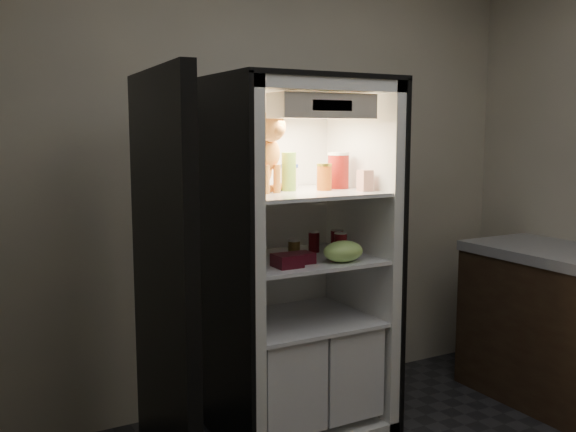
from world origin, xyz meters
name	(u,v)px	position (x,y,z in m)	size (l,w,h in m)	color
room_shell	(499,125)	(0.00, 0.00, 1.62)	(3.60, 3.60, 3.60)	white
refrigerator	(294,283)	(0.00, 1.38, 0.79)	(0.90, 0.72, 1.88)	white
fridge_door	(163,296)	(-0.85, 1.00, 0.91)	(0.12, 0.87, 1.85)	black
tabby_cat	(257,160)	(-0.20, 1.42, 1.45)	(0.39, 0.43, 0.44)	orange
parmesan_shaker	(289,172)	(-0.04, 1.37, 1.39)	(0.08, 0.08, 0.20)	#238028
mayo_tub	(289,176)	(0.03, 1.49, 1.36)	(0.09, 0.09, 0.13)	white
salsa_jar	(324,177)	(0.14, 1.31, 1.36)	(0.08, 0.08, 0.14)	maroon
pepper_jar	(338,170)	(0.26, 1.36, 1.39)	(0.12, 0.12, 0.20)	#A71716
cream_carton	(365,181)	(0.30, 1.17, 1.34)	(0.06, 0.06, 0.11)	white
soda_can_a	(314,242)	(0.14, 1.42, 1.00)	(0.06, 0.06, 0.11)	black
soda_can_b	(337,242)	(0.23, 1.33, 1.00)	(0.07, 0.07, 0.13)	black
soda_can_c	(341,245)	(0.20, 1.24, 1.00)	(0.07, 0.07, 0.13)	black
condiment_jar	(294,248)	(-0.01, 1.38, 0.98)	(0.06, 0.06, 0.09)	brown
grape_bag	(343,251)	(0.13, 1.12, 0.99)	(0.22, 0.16, 0.11)	#9CCB5F
berry_box_left	(287,261)	(-0.17, 1.15, 0.97)	(0.13, 0.13, 0.06)	#520D19
berry_box_right	(302,258)	(-0.06, 1.20, 0.97)	(0.11, 0.11, 0.05)	#520D19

